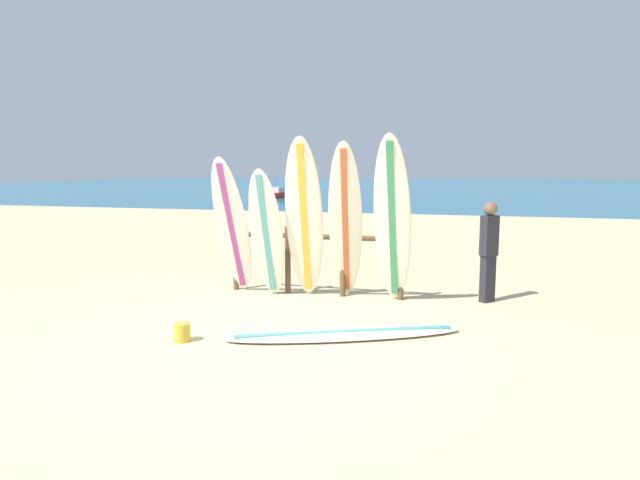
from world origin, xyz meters
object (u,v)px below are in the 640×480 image
object	(u,v)px
surfboard_rack	(315,253)
surfboard_leaning_left	(267,234)
surfboard_leaning_center_left	(304,220)
small_boat_offshore	(278,194)
surfboard_lying_on_sand	(345,334)
beachgoer_standing	(489,247)
surfboard_leaning_center_right	(392,221)
sand_bucket	(182,332)
surfboard_leaning_far_left	(232,227)
surfboard_leaning_center	(345,223)

from	to	relation	value
surfboard_rack	surfboard_leaning_left	distance (m)	0.83
surfboard_leaning_center_left	small_boat_offshore	xyz separation A→B (m)	(-10.03, 26.82, -0.96)
surfboard_leaning_left	surfboard_lying_on_sand	distance (m)	2.43
surfboard_leaning_center_left	small_boat_offshore	world-z (taller)	surfboard_leaning_center_left
surfboard_leaning_center_left	beachgoer_standing	world-z (taller)	surfboard_leaning_center_left
surfboard_leaning_center_right	small_boat_offshore	bearing A→B (deg)	112.93
surfboard_leaning_center_left	sand_bucket	xyz separation A→B (m)	(-0.78, -2.29, -1.11)
small_boat_offshore	sand_bucket	xyz separation A→B (m)	(9.25, -29.10, -0.15)
surfboard_rack	surfboard_leaning_center_right	world-z (taller)	surfboard_leaning_center_right
surfboard_leaning_far_left	small_boat_offshore	world-z (taller)	surfboard_leaning_far_left
surfboard_leaning_center_left	surfboard_leaning_center	bearing A→B (deg)	3.12
surfboard_leaning_center_right	beachgoer_standing	bearing A→B (deg)	23.35
surfboard_leaning_left	surfboard_leaning_center	xyz separation A→B (m)	(1.20, 0.09, 0.19)
surfboard_lying_on_sand	sand_bucket	world-z (taller)	sand_bucket
surfboard_leaning_center	surfboard_lying_on_sand	xyz separation A→B (m)	(0.38, -1.67, -1.15)
surfboard_rack	small_boat_offshore	xyz separation A→B (m)	(-10.09, 26.44, -0.41)
surfboard_leaning_center_right	sand_bucket	distance (m)	3.30
surfboard_leaning_left	surfboard_lying_on_sand	bearing A→B (deg)	-44.99
sand_bucket	surfboard_rack	bearing A→B (deg)	72.51
surfboard_rack	sand_bucket	size ratio (longest dim) A/B	13.10
surfboard_leaning_left	surfboard_leaning_center_right	world-z (taller)	surfboard_leaning_center_right
surfboard_rack	surfboard_leaning_far_left	world-z (taller)	surfboard_leaning_far_left
beachgoer_standing	surfboard_leaning_left	bearing A→B (deg)	-168.87
surfboard_leaning_center	small_boat_offshore	world-z (taller)	surfboard_leaning_center
surfboard_rack	surfboard_leaning_center_left	distance (m)	0.67
surfboard_rack	surfboard_leaning_left	xyz separation A→B (m)	(-0.64, -0.43, 0.33)
surfboard_leaning_center_right	surfboard_lying_on_sand	bearing A→B (deg)	-101.06
surfboard_leaning_far_left	surfboard_leaning_left	size ratio (longest dim) A/B	1.09
small_boat_offshore	surfboard_leaning_far_left	bearing A→B (deg)	-71.70
small_boat_offshore	sand_bucket	world-z (taller)	small_boat_offshore
surfboard_leaning_left	surfboard_leaning_center	distance (m)	1.22
surfboard_leaning_center_left	surfboard_leaning_center	distance (m)	0.62
sand_bucket	surfboard_leaning_far_left	bearing A→B (deg)	99.15
surfboard_rack	beachgoer_standing	xyz separation A→B (m)	(2.61, 0.21, 0.16)
surfboard_lying_on_sand	beachgoer_standing	distance (m)	2.88
surfboard_rack	surfboard_leaning_center_left	bearing A→B (deg)	-98.92
beachgoer_standing	surfboard_leaning_far_left	bearing A→B (deg)	-170.25
surfboard_leaning_far_left	surfboard_leaning_center_left	bearing A→B (deg)	3.53
surfboard_leaning_left	beachgoer_standing	size ratio (longest dim) A/B	1.33
surfboard_rack	small_boat_offshore	size ratio (longest dim) A/B	1.13
surfboard_leaning_far_left	surfboard_lying_on_sand	world-z (taller)	surfboard_leaning_far_left
beachgoer_standing	sand_bucket	distance (m)	4.54
surfboard_leaning_center_left	sand_bucket	size ratio (longest dim) A/B	11.43
surfboard_leaning_center_left	surfboard_leaning_far_left	bearing A→B (deg)	-176.47
small_boat_offshore	sand_bucket	distance (m)	30.54
surfboard_rack	sand_bucket	bearing A→B (deg)	-107.49
surfboard_leaning_center_right	small_boat_offshore	distance (m)	29.13
surfboard_leaning_center	small_boat_offshore	distance (m)	28.84
surfboard_lying_on_sand	small_boat_offshore	xyz separation A→B (m)	(-11.03, 28.45, 0.22)
beachgoer_standing	sand_bucket	bearing A→B (deg)	-140.18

